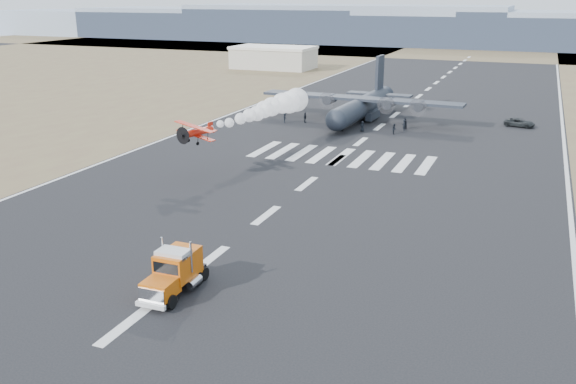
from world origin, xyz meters
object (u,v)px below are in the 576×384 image
Objects in this scene: crew_d at (305,118)px; hangar_left at (274,57)px; crew_a at (404,125)px; transport_aircraft at (363,105)px; crew_e at (362,126)px; crew_b at (405,124)px; semi_truck at (175,271)px; crew_h at (394,129)px; crew_g at (332,123)px; support_vehicle at (519,123)px; crew_c at (285,118)px; crew_f at (405,125)px; aerobatic_biplane at (196,132)px.

hangar_left is at bearing 26.40° from crew_d.
transport_aircraft is at bearing 39.78° from crew_a.
hangar_left is 13.93× the size of crew_e.
semi_truck is at bearing 16.16° from crew_b.
crew_b is 1.06× the size of crew_h.
semi_truck is 4.27× the size of crew_g.
hangar_left reaches higher than crew_a.
crew_b is at bearing -27.78° from transport_aircraft.
crew_c reaches higher than support_vehicle.
hangar_left is 13.36× the size of crew_g.
support_vehicle is at bearing 138.03° from crew_f.
hangar_left is at bearing 23.21° from crew_a.
crew_a is 17.90m from crew_d.
crew_h is (11.07, -0.71, -0.06)m from crew_g.
crew_b is 0.99× the size of crew_g.
semi_truck is at bearing -83.63° from transport_aircraft.
aerobatic_biplane is at bearing -92.85° from crew_e.
aerobatic_biplane is 41.71m from crew_a.
crew_e is (-6.42, -3.17, -0.07)m from crew_a.
crew_f is at bearing -86.91° from crew_d.
crew_f is at bearing -8.10° from crew_a.
crew_a is at bearing 42.29° from crew_e.
crew_c is at bearing -65.03° from hangar_left.
crew_a is 12.28m from crew_g.
aerobatic_biplane is at bearing 130.01° from crew_h.
crew_h is at bearing 9.85° from crew_b.
crew_d is at bearing 56.38° from crew_h.
support_vehicle is 2.75× the size of crew_d.
hangar_left reaches higher than crew_f.
crew_f is at bearing 84.90° from semi_truck.
crew_a reaches higher than crew_g.
transport_aircraft is 23.25× the size of crew_f.
crew_c is at bearing 62.23° from crew_h.
crew_e is (14.76, -1.66, -0.03)m from crew_c.
aerobatic_biplane is 3.27× the size of crew_g.
support_vehicle is 2.99× the size of crew_h.
crew_b is at bearing -22.85° from crew_g.
transport_aircraft reaches higher than crew_h.
hangar_left is 95.44m from crew_h.
hangar_left is 82.69m from transport_aircraft.
crew_f is 0.93× the size of crew_h.
crew_f is at bearing -52.37° from hangar_left.
crew_d is at bearing -62.56° from hangar_left.
transport_aircraft is 21.04× the size of crew_e.
crew_d reaches higher than crew_f.
crew_f is at bearing 129.17° from support_vehicle.
crew_f is (3.93, 66.05, -0.92)m from semi_truck.
crew_f is (9.07, -5.46, -1.96)m from transport_aircraft.
crew_a is at bearing -33.95° from transport_aircraft.
semi_truck is at bearing -56.58° from aerobatic_biplane.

